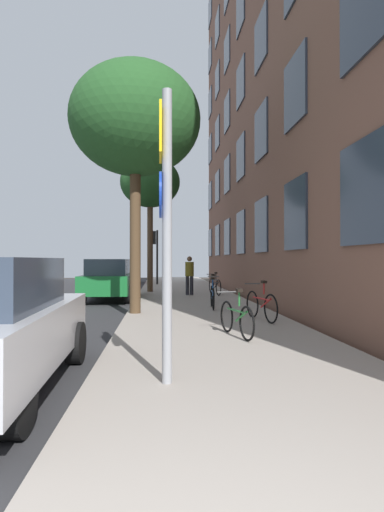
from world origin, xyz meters
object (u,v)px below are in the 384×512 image
bicycle_1 (261,305)px  pedestrian_0 (190,273)px  sign_post (165,215)px  bicycle_3 (213,291)px  tree_near (135,121)px  traffic_light (155,247)px  bicycle_2 (212,296)px  tree_far (150,183)px  bicycle_4 (215,286)px  car_1 (109,279)px  car_2 (125,271)px  bicycle_0 (236,318)px

bicycle_1 → pedestrian_0: (-1.22, 7.42, 0.55)m
sign_post → bicycle_3: sign_post is taller
sign_post → tree_near: tree_near is taller
traffic_light → pedestrian_0: traffic_light is taller
bicycle_1 → bicycle_2: 2.75m
tree_far → bicycle_2: tree_far is taller
tree_near → bicycle_4: 8.23m
tree_far → tree_near: bearing=-91.8°
sign_post → car_1: (-2.03, 11.39, -1.31)m
tree_far → bicycle_2: bearing=-73.2°
tree_far → car_2: tree_far is taller
tree_near → sign_post: bearing=-83.6°
car_1 → bicycle_2: bearing=-47.3°
sign_post → bicycle_4: bearing=79.5°
bicycle_1 → pedestrian_0: size_ratio=1.04×
car_1 → car_2: 11.83m
traffic_light → tree_near: 13.80m
traffic_light → bicycle_2: traffic_light is taller
traffic_light → bicycle_4: traffic_light is taller
tree_far → pedestrian_0: size_ratio=3.87×
tree_near → bicycle_4: (3.03, 5.79, -5.00)m
tree_far → car_2: (-1.89, 8.89, -4.36)m
pedestrian_0 → tree_far: bearing=130.6°
bicycle_3 → pedestrian_0: bearing=102.5°
tree_near → bicycle_0: bearing=-59.6°
sign_post → bicycle_4: sign_post is taller
bicycle_1 → tree_near: bearing=152.1°
bicycle_2 → bicycle_3: bearing=81.9°
traffic_light → bicycle_3: bearing=-78.5°
sign_post → bicycle_0: bearing=63.9°
tree_near → bicycle_0: tree_near is taller
sign_post → traffic_light: size_ratio=1.08×
sign_post → tree_near: 7.43m
car_2 → pedestrian_0: bearing=-71.7°
traffic_light → tree_far: (-0.19, -5.70, 2.83)m
tree_near → bicycle_3: (2.57, 2.90, -4.99)m
sign_post → car_1: size_ratio=0.84×
bicycle_1 → car_2: bearing=104.7°
pedestrian_0 → car_2: bearing=108.3°
bicycle_3 → bicycle_2: bearing=-98.1°
car_2 → bicycle_3: bearing=-72.9°
bicycle_4 → bicycle_2: bearing=-98.6°
bicycle_2 → traffic_light: bearing=98.5°
bicycle_1 → tree_far: bearing=107.3°
bicycle_1 → bicycle_2: bearing=108.4°
sign_post → bicycle_3: size_ratio=2.00×
sign_post → bicycle_2: size_ratio=2.07×
bicycle_1 → car_1: (-4.44, 6.48, 0.34)m
sign_post → tree_near: (-0.74, 6.59, 3.35)m
bicycle_1 → car_1: bearing=124.4°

